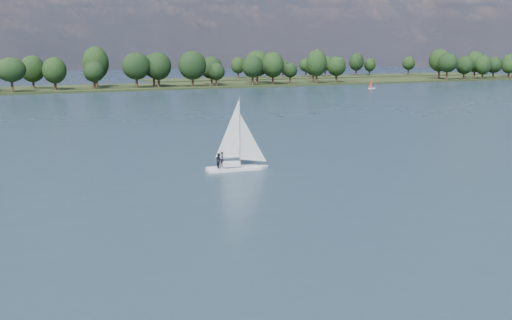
{
  "coord_description": "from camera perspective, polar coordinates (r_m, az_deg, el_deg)",
  "views": [
    {
      "loc": [
        -27.58,
        -19.12,
        14.39
      ],
      "look_at": [
        0.28,
        36.92,
        2.5
      ],
      "focal_mm": 40.0,
      "sensor_mm": 36.0,
      "label": 1
    }
  ],
  "objects": [
    {
      "name": "ground",
      "position": [
        123.12,
        -13.33,
        3.75
      ],
      "size": [
        700.0,
        700.0,
        0.0
      ],
      "primitive_type": "plane",
      "color": "#233342",
      "rests_on": "ground"
    },
    {
      "name": "far_shore",
      "position": [
        233.21,
        -19.73,
        6.59
      ],
      "size": [
        660.0,
        40.0,
        1.5
      ],
      "primitive_type": "cube",
      "color": "black",
      "rests_on": "ground"
    },
    {
      "name": "far_shore_back",
      "position": [
        336.61,
        7.54,
        8.21
      ],
      "size": [
        220.0,
        30.0,
        1.4
      ],
      "primitive_type": "cube",
      "color": "black",
      "rests_on": "ground"
    },
    {
      "name": "sailboat",
      "position": [
        70.02,
        -2.2,
        1.08
      ],
      "size": [
        7.36,
        2.87,
        9.43
      ],
      "rotation": [
        0.0,
        0.0,
        -0.12
      ],
      "color": "silver",
      "rests_on": "ground"
    },
    {
      "name": "dinghy_orange",
      "position": [
        234.92,
        11.5,
        7.29
      ],
      "size": [
        2.85,
        1.22,
        4.49
      ],
      "rotation": [
        0.0,
        0.0,
        -0.04
      ],
      "color": "white",
      "rests_on": "ground"
    },
    {
      "name": "treeline",
      "position": [
        229.08,
        -19.04,
        8.6
      ],
      "size": [
        562.59,
        73.84,
        17.52
      ],
      "color": "black",
      "rests_on": "ground"
    }
  ]
}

